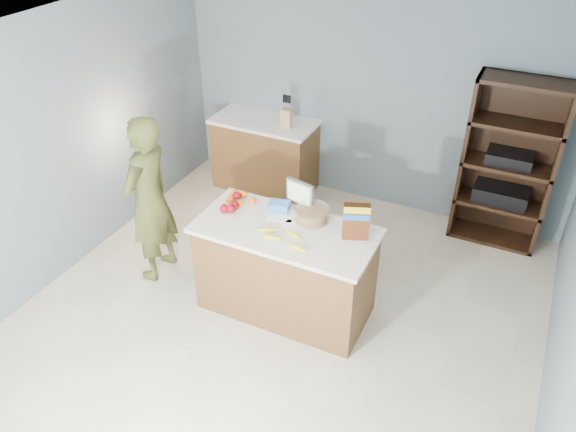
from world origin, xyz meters
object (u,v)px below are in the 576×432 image
at_px(person, 149,200).
at_px(tv, 300,194).
at_px(counter_peninsula, 286,273).
at_px(shelving_unit, 508,166).
at_px(cereal_box, 356,219).

bearing_deg(person, tv, 102.96).
relative_size(counter_peninsula, shelving_unit, 0.87).
xyz_separation_m(shelving_unit, cereal_box, (-0.97, -1.92, 0.22)).
bearing_deg(shelving_unit, counter_peninsula, -127.11).
xyz_separation_m(counter_peninsula, tv, (-0.02, 0.33, 0.64)).
xyz_separation_m(shelving_unit, tv, (-1.57, -1.72, 0.19)).
xyz_separation_m(person, cereal_box, (1.97, 0.19, 0.25)).
relative_size(shelving_unit, tv, 6.38).
height_order(counter_peninsula, cereal_box, cereal_box).
height_order(person, tv, person).
bearing_deg(tv, counter_peninsula, -86.96).
bearing_deg(cereal_box, counter_peninsula, -166.96).
bearing_deg(shelving_unit, person, -144.43).
height_order(shelving_unit, cereal_box, shelving_unit).
xyz_separation_m(tv, cereal_box, (0.59, -0.20, 0.03)).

